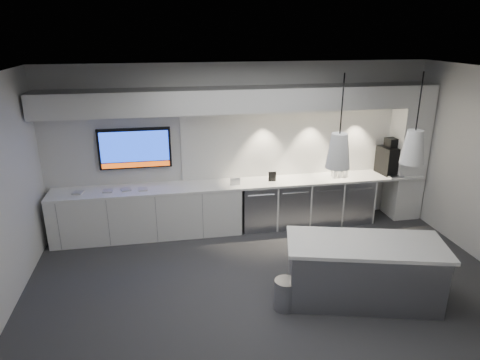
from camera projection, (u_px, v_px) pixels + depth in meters
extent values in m
plane|color=#333336|center=(273.00, 293.00, 6.04)|extent=(7.00, 7.00, 0.00)
plane|color=black|center=(280.00, 76.00, 5.05)|extent=(7.00, 7.00, 0.00)
plane|color=silver|center=(241.00, 146.00, 7.86)|extent=(7.00, 0.00, 7.00)
plane|color=silver|center=(362.00, 313.00, 3.23)|extent=(7.00, 0.00, 7.00)
cube|color=white|center=(244.00, 183.00, 7.77)|extent=(6.80, 0.65, 0.04)
cube|color=white|center=(148.00, 213.00, 7.62)|extent=(3.30, 0.63, 0.86)
cube|color=#9799A0|center=(257.00, 206.00, 7.96)|extent=(0.60, 0.61, 0.85)
cube|color=#9799A0|center=(290.00, 203.00, 8.07)|extent=(0.60, 0.61, 0.85)
cube|color=#9799A0|center=(322.00, 201.00, 8.18)|extent=(0.60, 0.61, 0.85)
cube|color=#9799A0|center=(352.00, 199.00, 8.28)|extent=(0.60, 0.61, 0.85)
cube|color=white|center=(304.00, 141.00, 8.03)|extent=(4.60, 0.03, 1.30)
cube|color=white|center=(244.00, 99.00, 7.29)|extent=(6.90, 0.60, 0.40)
cube|color=white|center=(408.00, 152.00, 8.20)|extent=(0.55, 0.55, 2.60)
cube|color=black|center=(135.00, 148.00, 7.47)|extent=(1.25, 0.06, 0.72)
cube|color=#1333B5|center=(135.00, 147.00, 7.43)|extent=(1.17, 0.00, 0.54)
cube|color=#CD460C|center=(136.00, 165.00, 7.54)|extent=(1.17, 0.00, 0.09)
cube|color=#9799A0|center=(363.00, 273.00, 5.77)|extent=(2.10, 1.26, 0.82)
cube|color=white|center=(366.00, 244.00, 5.63)|extent=(2.22, 1.38, 0.05)
cylinder|color=#9799A0|center=(285.00, 294.00, 5.66)|extent=(0.37, 0.37, 0.42)
cube|color=black|center=(390.00, 160.00, 8.19)|extent=(0.43, 0.48, 0.52)
cube|color=black|center=(392.00, 143.00, 8.07)|extent=(0.24, 0.24, 0.17)
cube|color=#9799A0|center=(395.00, 176.00, 8.05)|extent=(0.31, 0.24, 0.03)
cube|color=black|center=(272.00, 177.00, 7.80)|extent=(0.14, 0.03, 0.18)
cube|color=white|center=(235.00, 181.00, 7.60)|extent=(0.18, 0.04, 0.14)
cube|color=#B6B6B6|center=(78.00, 193.00, 7.24)|extent=(0.19, 0.19, 0.02)
cube|color=#B6B6B6|center=(108.00, 191.00, 7.32)|extent=(0.17, 0.17, 0.02)
cube|color=#B6B6B6|center=(126.00, 189.00, 7.39)|extent=(0.19, 0.19, 0.02)
cube|color=#B6B6B6|center=(143.00, 189.00, 7.39)|extent=(0.17, 0.17, 0.02)
cone|color=white|center=(339.00, 151.00, 5.11)|extent=(0.30, 0.30, 0.42)
cylinder|color=black|center=(342.00, 104.00, 4.93)|extent=(0.02, 0.02, 0.70)
cone|color=white|center=(413.00, 147.00, 5.28)|extent=(0.30, 0.30, 0.42)
cylinder|color=black|center=(420.00, 101.00, 5.09)|extent=(0.02, 0.02, 0.70)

